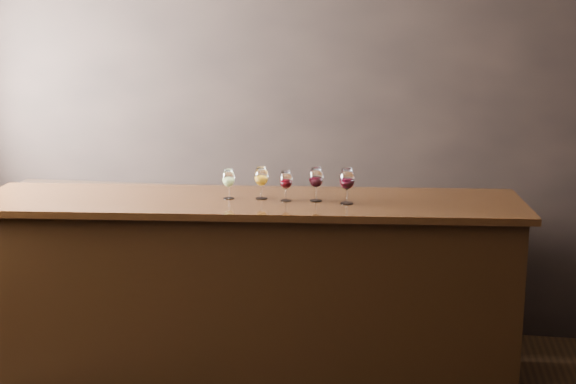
% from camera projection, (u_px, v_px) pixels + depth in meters
% --- Properties ---
extents(room_shell, '(5.02, 4.52, 2.81)m').
position_uv_depth(room_shell, '(170.00, 97.00, 3.29)').
color(room_shell, black).
rests_on(room_shell, ground).
extents(bar_counter, '(3.08, 0.96, 1.06)m').
position_uv_depth(bar_counter, '(251.00, 293.00, 4.73)').
color(bar_counter, black).
rests_on(bar_counter, ground).
extents(bar_top, '(3.19, 1.04, 0.04)m').
position_uv_depth(bar_top, '(250.00, 203.00, 4.61)').
color(bar_top, black).
rests_on(bar_top, bar_counter).
extents(back_bar_shelf, '(2.71, 0.40, 0.98)m').
position_uv_depth(back_bar_shelf, '(204.00, 261.00, 5.49)').
color(back_bar_shelf, black).
rests_on(back_bar_shelf, ground).
extents(glass_white, '(0.07, 0.07, 0.17)m').
position_uv_depth(glass_white, '(228.00, 179.00, 4.59)').
color(glass_white, white).
rests_on(glass_white, bar_top).
extents(glass_amber, '(0.08, 0.08, 0.19)m').
position_uv_depth(glass_amber, '(261.00, 177.00, 4.59)').
color(glass_amber, white).
rests_on(glass_amber, bar_top).
extents(glass_red_a, '(0.07, 0.07, 0.17)m').
position_uv_depth(glass_red_a, '(286.00, 181.00, 4.54)').
color(glass_red_a, white).
rests_on(glass_red_a, bar_top).
extents(glass_red_b, '(0.08, 0.08, 0.19)m').
position_uv_depth(glass_red_b, '(316.00, 178.00, 4.54)').
color(glass_red_b, white).
rests_on(glass_red_b, bar_top).
extents(glass_red_c, '(0.09, 0.09, 0.20)m').
position_uv_depth(glass_red_c, '(347.00, 180.00, 4.47)').
color(glass_red_c, white).
rests_on(glass_red_c, bar_top).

